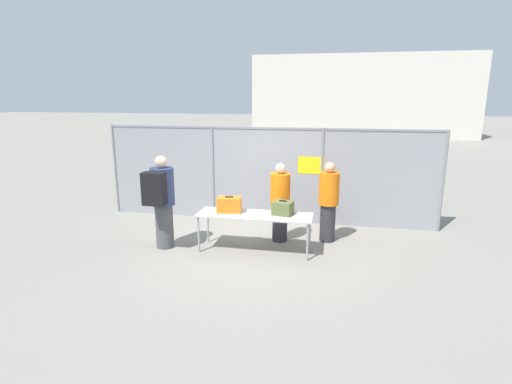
# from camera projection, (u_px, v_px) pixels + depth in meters

# --- Properties ---
(ground_plane) EXTENTS (120.00, 120.00, 0.00)m
(ground_plane) POSITION_uv_depth(u_px,v_px,m) (248.00, 249.00, 7.98)
(ground_plane) COLOR gray
(fence_section) EXTENTS (8.00, 0.07, 2.28)m
(fence_section) POSITION_uv_depth(u_px,v_px,m) (266.00, 173.00, 9.55)
(fence_section) COLOR gray
(fence_section) RESTS_ON ground_plane
(inspection_table) EXTENTS (2.23, 0.69, 0.75)m
(inspection_table) POSITION_uv_depth(u_px,v_px,m) (255.00, 217.00, 7.75)
(inspection_table) COLOR #B2B2AD
(inspection_table) RESTS_ON ground_plane
(suitcase_orange) EXTENTS (0.50, 0.35, 0.32)m
(suitcase_orange) POSITION_uv_depth(u_px,v_px,m) (229.00, 205.00, 7.86)
(suitcase_orange) COLOR orange
(suitcase_orange) RESTS_ON inspection_table
(suitcase_olive) EXTENTS (0.42, 0.38, 0.28)m
(suitcase_olive) POSITION_uv_depth(u_px,v_px,m) (283.00, 208.00, 7.70)
(suitcase_olive) COLOR #566033
(suitcase_olive) RESTS_ON inspection_table
(traveler_hooded) EXTENTS (0.46, 0.72, 1.87)m
(traveler_hooded) POSITION_uv_depth(u_px,v_px,m) (161.00, 199.00, 7.81)
(traveler_hooded) COLOR #4C4C51
(traveler_hooded) RESTS_ON ground_plane
(security_worker_near) EXTENTS (0.41, 0.41, 1.66)m
(security_worker_near) POSITION_uv_depth(u_px,v_px,m) (280.00, 201.00, 8.26)
(security_worker_near) COLOR #2D2D33
(security_worker_near) RESTS_ON ground_plane
(security_worker_far) EXTENTS (0.42, 0.42, 1.68)m
(security_worker_far) POSITION_uv_depth(u_px,v_px,m) (328.00, 201.00, 8.26)
(security_worker_far) COLOR #2D2D33
(security_worker_far) RESTS_ON ground_plane
(utility_trailer) EXTENTS (3.33, 2.27, 0.75)m
(utility_trailer) POSITION_uv_depth(u_px,v_px,m) (319.00, 185.00, 11.76)
(utility_trailer) COLOR #4C6B47
(utility_trailer) RESTS_ON ground_plane
(distant_hangar) EXTENTS (16.12, 10.82, 5.93)m
(distant_hangar) POSITION_uv_depth(u_px,v_px,m) (359.00, 96.00, 33.47)
(distant_hangar) COLOR beige
(distant_hangar) RESTS_ON ground_plane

